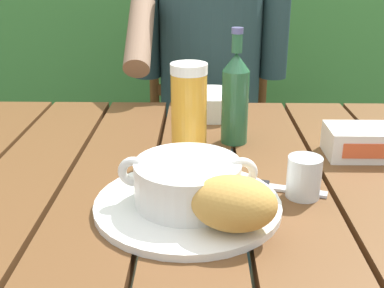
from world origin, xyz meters
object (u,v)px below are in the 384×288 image
soup_bowl (188,181)px  bread_roll (234,203)px  beer_glass (189,111)px  chair_near_diner (208,139)px  water_glass_small (304,177)px  beer_bottle (235,97)px  diner_bowl (213,104)px  serving_plate (188,204)px  table_knife (267,186)px  person_eating (209,91)px  butter_tub (359,142)px

soup_bowl → bread_roll: bread_roll is taller
soup_bowl → beer_glass: size_ratio=1.16×
chair_near_diner → beer_glass: (-0.05, -0.80, 0.37)m
chair_near_diner → water_glass_small: size_ratio=14.36×
beer_bottle → diner_bowl: size_ratio=1.60×
serving_plate → table_knife: bearing=28.0°
beer_glass → diner_bowl: (0.05, 0.26, -0.06)m
person_eating → beer_glass: size_ratio=6.59×
soup_bowl → beer_bottle: 0.31m
chair_near_diner → diner_bowl: 0.62m
chair_near_diner → diner_bowl: size_ratio=6.66×
person_eating → beer_bottle: (0.04, -0.53, 0.13)m
diner_bowl → chair_near_diner: bearing=90.0°
beer_bottle → butter_tub: beer_bottle is taller
beer_bottle → chair_near_diner: bearing=93.3°
beer_glass → butter_tub: bearing=1.0°
chair_near_diner → butter_tub: chair_near_diner is taller
beer_glass → person_eating: bearing=85.3°
diner_bowl → water_glass_small: bearing=-72.0°
person_eating → table_knife: size_ratio=7.44×
beer_glass → butter_tub: (0.34, 0.01, -0.06)m
person_eating → beer_glass: person_eating is taller
butter_tub → table_knife: bearing=-143.7°
bread_roll → water_glass_small: bearing=44.4°
chair_near_diner → soup_bowl: bearing=-92.8°
bread_roll → table_knife: 0.17m
person_eating → soup_bowl: size_ratio=5.66×
butter_tub → person_eating: bearing=115.5°
water_glass_small → diner_bowl: size_ratio=0.46×
soup_bowl → beer_bottle: beer_bottle is taller
butter_tub → diner_bowl: size_ratio=0.85×
beer_glass → butter_tub: beer_glass is taller
beer_glass → chair_near_diner: bearing=86.2°
chair_near_diner → diner_bowl: (-0.00, -0.54, 0.30)m
diner_bowl → butter_tub: bearing=-42.1°
serving_plate → bread_roll: (0.07, -0.08, 0.05)m
chair_near_diner → butter_tub: 0.90m
table_knife → beer_glass: bearing=134.4°
butter_tub → table_knife: (-0.20, -0.15, -0.03)m
chair_near_diner → beer_bottle: size_ratio=4.16×
chair_near_diner → beer_bottle: chair_near_diner is taller
butter_tub → soup_bowl: bearing=-146.9°
beer_glass → beer_bottle: bearing=39.7°
butter_tub → table_knife: 0.25m
serving_plate → soup_bowl: bearing=180.0°
bread_roll → beer_glass: beer_glass is taller
serving_plate → water_glass_small: size_ratio=4.25×
beer_bottle → butter_tub: bearing=-16.7°
chair_near_diner → beer_glass: bearing=-93.8°
person_eating → serving_plate: 0.82m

